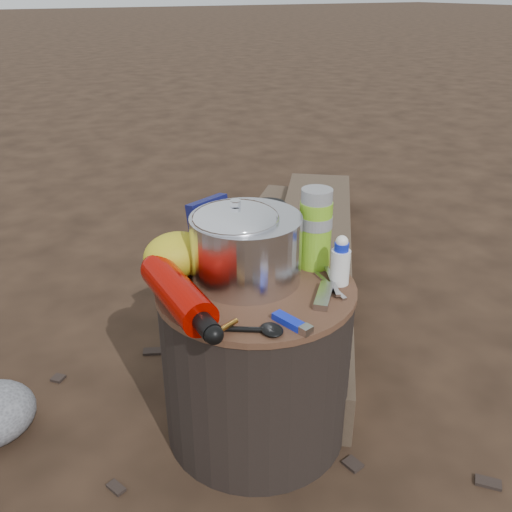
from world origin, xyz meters
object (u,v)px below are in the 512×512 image
stump (256,360)px  log_main (311,261)px  thermos (315,229)px  fuel_bottle (178,293)px  travel_mug (268,227)px  camping_pot (236,244)px

stump → log_main: (0.57, 0.58, -0.13)m
stump → thermos: size_ratio=2.35×
log_main → thermos: bearing=-87.9°
thermos → fuel_bottle: bearing=-175.7°
log_main → travel_mug: bearing=-98.4°
fuel_bottle → travel_mug: 0.34m
camping_pot → travel_mug: camping_pot is taller
camping_pot → fuel_bottle: bearing=-163.9°
stump → camping_pot: (-0.03, 0.04, 0.30)m
fuel_bottle → travel_mug: size_ratio=2.53×
camping_pot → fuel_bottle: camping_pot is taller
stump → travel_mug: travel_mug is taller
fuel_bottle → travel_mug: travel_mug is taller
fuel_bottle → thermos: size_ratio=1.65×
stump → thermos: thermos is taller
thermos → travel_mug: (-0.05, 0.13, -0.03)m
fuel_bottle → thermos: (0.36, 0.03, 0.06)m
log_main → fuel_bottle: 1.03m
camping_pot → travel_mug: size_ratio=1.50×
fuel_bottle → thermos: 0.36m
stump → camping_pot: bearing=126.5°
thermos → stump: bearing=-173.7°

